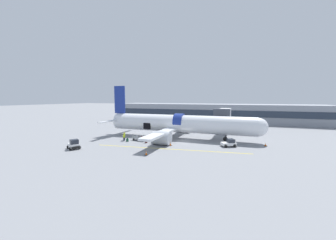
{
  "coord_description": "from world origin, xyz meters",
  "views": [
    {
      "loc": [
        11.35,
        -39.4,
        8.7
      ],
      "look_at": [
        -3.26,
        -0.77,
        4.3
      ],
      "focal_mm": 22.0,
      "sensor_mm": 36.0,
      "label": 1
    }
  ],
  "objects_px": {
    "airplane": "(177,124)",
    "ground_crew_loader_b": "(153,137)",
    "baggage_cart_loading": "(141,138)",
    "suitcase_on_tarmac_spare": "(127,140)",
    "baggage_tug_lead": "(229,143)",
    "baggage_tug_mid": "(74,145)",
    "suitcase_on_tarmac_upright": "(146,141)",
    "ground_crew_loader_a": "(153,138)",
    "ground_crew_supervisor": "(124,137)",
    "ground_crew_driver": "(124,136)"
  },
  "relations": [
    {
      "from": "airplane",
      "to": "ground_crew_loader_b",
      "type": "distance_m",
      "value": 6.47
    },
    {
      "from": "baggage_cart_loading",
      "to": "suitcase_on_tarmac_spare",
      "type": "height_order",
      "value": "baggage_cart_loading"
    },
    {
      "from": "airplane",
      "to": "baggage_tug_lead",
      "type": "relative_size",
      "value": 12.04
    },
    {
      "from": "baggage_tug_mid",
      "to": "baggage_cart_loading",
      "type": "bearing_deg",
      "value": 54.48
    },
    {
      "from": "baggage_tug_mid",
      "to": "suitcase_on_tarmac_spare",
      "type": "bearing_deg",
      "value": 57.58
    },
    {
      "from": "airplane",
      "to": "suitcase_on_tarmac_upright",
      "type": "xyz_separation_m",
      "value": [
        -4.07,
        -7.08,
        -2.69
      ]
    },
    {
      "from": "baggage_tug_mid",
      "to": "ground_crew_loader_a",
      "type": "height_order",
      "value": "ground_crew_loader_a"
    },
    {
      "from": "airplane",
      "to": "baggage_cart_loading",
      "type": "relative_size",
      "value": 8.5
    },
    {
      "from": "baggage_tug_mid",
      "to": "ground_crew_supervisor",
      "type": "relative_size",
      "value": 1.78
    },
    {
      "from": "suitcase_on_tarmac_upright",
      "to": "suitcase_on_tarmac_spare",
      "type": "xyz_separation_m",
      "value": [
        -4.12,
        -0.16,
        -0.06
      ]
    },
    {
      "from": "ground_crew_supervisor",
      "to": "ground_crew_loader_b",
      "type": "bearing_deg",
      "value": 21.09
    },
    {
      "from": "airplane",
      "to": "baggage_cart_loading",
      "type": "distance_m",
      "value": 8.61
    },
    {
      "from": "airplane",
      "to": "suitcase_on_tarmac_spare",
      "type": "height_order",
      "value": "airplane"
    },
    {
      "from": "baggage_tug_lead",
      "to": "suitcase_on_tarmac_upright",
      "type": "bearing_deg",
      "value": -170.25
    },
    {
      "from": "suitcase_on_tarmac_upright",
      "to": "suitcase_on_tarmac_spare",
      "type": "distance_m",
      "value": 4.13
    },
    {
      "from": "ground_crew_loader_a",
      "to": "ground_crew_driver",
      "type": "relative_size",
      "value": 1.09
    },
    {
      "from": "ground_crew_loader_b",
      "to": "suitcase_on_tarmac_spare",
      "type": "xyz_separation_m",
      "value": [
        -4.65,
        -2.3,
        -0.5
      ]
    },
    {
      "from": "baggage_tug_lead",
      "to": "ground_crew_loader_a",
      "type": "bearing_deg",
      "value": -171.15
    },
    {
      "from": "baggage_tug_mid",
      "to": "ground_crew_driver",
      "type": "xyz_separation_m",
      "value": [
        3.84,
        9.78,
        0.17
      ]
    },
    {
      "from": "baggage_tug_lead",
      "to": "suitcase_on_tarmac_spare",
      "type": "relative_size",
      "value": 3.98
    },
    {
      "from": "baggage_tug_lead",
      "to": "ground_crew_loader_b",
      "type": "xyz_separation_m",
      "value": [
        -14.82,
        -0.49,
        0.22
      ]
    },
    {
      "from": "ground_crew_supervisor",
      "to": "suitcase_on_tarmac_upright",
      "type": "xyz_separation_m",
      "value": [
        5.03,
        -0.0,
        -0.45
      ]
    },
    {
      "from": "baggage_tug_mid",
      "to": "ground_crew_loader_b",
      "type": "bearing_deg",
      "value": 47.03
    },
    {
      "from": "airplane",
      "to": "ground_crew_driver",
      "type": "distance_m",
      "value": 11.59
    },
    {
      "from": "ground_crew_loader_a",
      "to": "suitcase_on_tarmac_spare",
      "type": "xyz_separation_m",
      "value": [
        -5.47,
        -0.62,
        -0.64
      ]
    },
    {
      "from": "ground_crew_loader_b",
      "to": "ground_crew_driver",
      "type": "height_order",
      "value": "ground_crew_driver"
    },
    {
      "from": "baggage_cart_loading",
      "to": "ground_crew_driver",
      "type": "xyz_separation_m",
      "value": [
        -3.52,
        -0.53,
        0.4
      ]
    },
    {
      "from": "suitcase_on_tarmac_spare",
      "to": "airplane",
      "type": "bearing_deg",
      "value": 41.43
    },
    {
      "from": "ground_crew_loader_b",
      "to": "baggage_cart_loading",
      "type": "bearing_deg",
      "value": -170.38
    },
    {
      "from": "ground_crew_driver",
      "to": "ground_crew_supervisor",
      "type": "xyz_separation_m",
      "value": [
        0.63,
        -1.16,
        -0.06
      ]
    },
    {
      "from": "baggage_tug_mid",
      "to": "suitcase_on_tarmac_upright",
      "type": "relative_size",
      "value": 3.26
    },
    {
      "from": "baggage_tug_mid",
      "to": "baggage_cart_loading",
      "type": "xyz_separation_m",
      "value": [
        7.36,
        10.31,
        -0.23
      ]
    },
    {
      "from": "baggage_tug_mid",
      "to": "suitcase_on_tarmac_upright",
      "type": "bearing_deg",
      "value": 42.22
    },
    {
      "from": "ground_crew_driver",
      "to": "baggage_cart_loading",
      "type": "bearing_deg",
      "value": 8.51
    },
    {
      "from": "airplane",
      "to": "ground_crew_loader_a",
      "type": "bearing_deg",
      "value": -112.37
    },
    {
      "from": "baggage_tug_lead",
      "to": "ground_crew_loader_a",
      "type": "distance_m",
      "value": 14.18
    },
    {
      "from": "ground_crew_loader_a",
      "to": "suitcase_on_tarmac_upright",
      "type": "height_order",
      "value": "ground_crew_loader_a"
    },
    {
      "from": "baggage_cart_loading",
      "to": "ground_crew_loader_b",
      "type": "relative_size",
      "value": 2.68
    },
    {
      "from": "ground_crew_loader_a",
      "to": "suitcase_on_tarmac_spare",
      "type": "bearing_deg",
      "value": -173.58
    },
    {
      "from": "ground_crew_loader_a",
      "to": "suitcase_on_tarmac_upright",
      "type": "distance_m",
      "value": 1.54
    },
    {
      "from": "baggage_tug_mid",
      "to": "ground_crew_driver",
      "type": "bearing_deg",
      "value": 68.56
    },
    {
      "from": "baggage_cart_loading",
      "to": "baggage_tug_lead",
      "type": "bearing_deg",
      "value": 3.09
    },
    {
      "from": "baggage_tug_lead",
      "to": "baggage_tug_mid",
      "type": "relative_size",
      "value": 1.06
    },
    {
      "from": "ground_crew_supervisor",
      "to": "suitcase_on_tarmac_spare",
      "type": "relative_size",
      "value": 2.11
    },
    {
      "from": "airplane",
      "to": "baggage_tug_mid",
      "type": "bearing_deg",
      "value": -130.85
    },
    {
      "from": "suitcase_on_tarmac_spare",
      "to": "suitcase_on_tarmac_upright",
      "type": "bearing_deg",
      "value": 2.19
    },
    {
      "from": "ground_crew_driver",
      "to": "ground_crew_supervisor",
      "type": "relative_size",
      "value": 1.07
    },
    {
      "from": "baggage_cart_loading",
      "to": "ground_crew_driver",
      "type": "bearing_deg",
      "value": -171.49
    },
    {
      "from": "ground_crew_driver",
      "to": "ground_crew_supervisor",
      "type": "bearing_deg",
      "value": -61.74
    },
    {
      "from": "ground_crew_loader_b",
      "to": "ground_crew_driver",
      "type": "xyz_separation_m",
      "value": [
        -6.18,
        -0.98,
        0.06
      ]
    }
  ]
}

